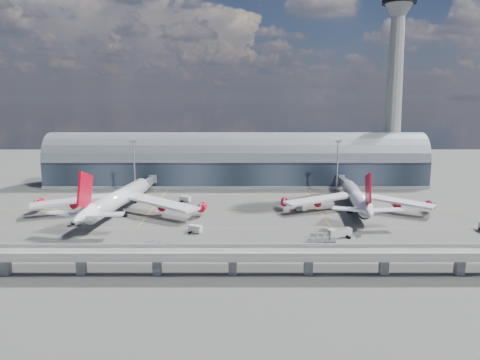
{
  "coord_description": "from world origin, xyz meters",
  "views": [
    {
      "loc": [
        1.85,
        -172.58,
        46.03
      ],
      "look_at": [
        2.0,
        10.0,
        14.0
      ],
      "focal_mm": 35.0,
      "sensor_mm": 36.0,
      "label": 1
    }
  ],
  "objects_px": {
    "cargo_train_1": "(322,240)",
    "control_tower": "(394,88)",
    "floodlight_mast_right": "(337,165)",
    "cargo_train_2": "(325,235)",
    "floodlight_mast_left": "(134,165)",
    "service_truck_0": "(79,219)",
    "service_truck_4": "(299,207)",
    "service_truck_1": "(195,229)",
    "service_truck_2": "(340,233)",
    "cargo_train_0": "(155,245)",
    "service_truck_5": "(185,199)",
    "airliner_left": "(117,199)",
    "airliner_right": "(357,199)"
  },
  "relations": [
    {
      "from": "airliner_left",
      "to": "service_truck_4",
      "type": "relative_size",
      "value": 13.33
    },
    {
      "from": "floodlight_mast_right",
      "to": "cargo_train_1",
      "type": "distance_m",
      "value": 86.0
    },
    {
      "from": "airliner_right",
      "to": "service_truck_4",
      "type": "relative_size",
      "value": 11.66
    },
    {
      "from": "floodlight_mast_left",
      "to": "airliner_right",
      "type": "distance_m",
      "value": 108.3
    },
    {
      "from": "control_tower",
      "to": "service_truck_4",
      "type": "relative_size",
      "value": 18.37
    },
    {
      "from": "airliner_left",
      "to": "service_truck_2",
      "type": "xyz_separation_m",
      "value": [
        82.2,
        -29.64,
        -4.96
      ]
    },
    {
      "from": "cargo_train_1",
      "to": "control_tower",
      "type": "bearing_deg",
      "value": -17.9
    },
    {
      "from": "airliner_left",
      "to": "service_truck_5",
      "type": "height_order",
      "value": "airliner_left"
    },
    {
      "from": "floodlight_mast_right",
      "to": "service_truck_4",
      "type": "bearing_deg",
      "value": -121.62
    },
    {
      "from": "airliner_right",
      "to": "cargo_train_0",
      "type": "xyz_separation_m",
      "value": [
        -74.53,
        -46.66,
        -4.49
      ]
    },
    {
      "from": "airliner_right",
      "to": "service_truck_2",
      "type": "height_order",
      "value": "airliner_right"
    },
    {
      "from": "control_tower",
      "to": "service_truck_2",
      "type": "relative_size",
      "value": 12.12
    },
    {
      "from": "floodlight_mast_left",
      "to": "cargo_train_0",
      "type": "xyz_separation_m",
      "value": [
        25.4,
        -87.59,
        -12.74
      ]
    },
    {
      "from": "service_truck_0",
      "to": "floodlight_mast_right",
      "type": "bearing_deg",
      "value": 12.29
    },
    {
      "from": "service_truck_1",
      "to": "cargo_train_1",
      "type": "relative_size",
      "value": 0.51
    },
    {
      "from": "floodlight_mast_right",
      "to": "floodlight_mast_left",
      "type": "bearing_deg",
      "value": 180.0
    },
    {
      "from": "floodlight_mast_left",
      "to": "service_truck_0",
      "type": "height_order",
      "value": "floodlight_mast_left"
    },
    {
      "from": "service_truck_4",
      "to": "service_truck_5",
      "type": "xyz_separation_m",
      "value": [
        -49.04,
        16.67,
        -0.35
      ]
    },
    {
      "from": "cargo_train_0",
      "to": "service_truck_4",
      "type": "bearing_deg",
      "value": -61.98
    },
    {
      "from": "service_truck_4",
      "to": "service_truck_5",
      "type": "height_order",
      "value": "service_truck_4"
    },
    {
      "from": "service_truck_1",
      "to": "service_truck_2",
      "type": "relative_size",
      "value": 0.6
    },
    {
      "from": "service_truck_2",
      "to": "service_truck_5",
      "type": "relative_size",
      "value": 1.56
    },
    {
      "from": "control_tower",
      "to": "service_truck_5",
      "type": "bearing_deg",
      "value": -155.22
    },
    {
      "from": "cargo_train_0",
      "to": "service_truck_2",
      "type": "bearing_deg",
      "value": -95.55
    },
    {
      "from": "airliner_left",
      "to": "cargo_train_0",
      "type": "distance_m",
      "value": 46.66
    },
    {
      "from": "floodlight_mast_left",
      "to": "service_truck_5",
      "type": "relative_size",
      "value": 4.73
    },
    {
      "from": "floodlight_mast_right",
      "to": "cargo_train_0",
      "type": "height_order",
      "value": "floodlight_mast_right"
    },
    {
      "from": "floodlight_mast_right",
      "to": "airliner_left",
      "type": "bearing_deg",
      "value": -154.13
    },
    {
      "from": "floodlight_mast_right",
      "to": "cargo_train_2",
      "type": "height_order",
      "value": "floodlight_mast_right"
    },
    {
      "from": "control_tower",
      "to": "airliner_right",
      "type": "bearing_deg",
      "value": -116.97
    },
    {
      "from": "floodlight_mast_right",
      "to": "cargo_train_2",
      "type": "relative_size",
      "value": 2.63
    },
    {
      "from": "service_truck_1",
      "to": "cargo_train_2",
      "type": "bearing_deg",
      "value": -71.95
    },
    {
      "from": "airliner_right",
      "to": "service_truck_5",
      "type": "height_order",
      "value": "airliner_right"
    },
    {
      "from": "service_truck_2",
      "to": "cargo_train_1",
      "type": "height_order",
      "value": "service_truck_2"
    },
    {
      "from": "cargo_train_0",
      "to": "cargo_train_1",
      "type": "relative_size",
      "value": 0.78
    },
    {
      "from": "airliner_left",
      "to": "floodlight_mast_left",
      "type": "bearing_deg",
      "value": 100.62
    },
    {
      "from": "airliner_right",
      "to": "cargo_train_1",
      "type": "distance_m",
      "value": 46.79
    },
    {
      "from": "service_truck_5",
      "to": "cargo_train_0",
      "type": "xyz_separation_m",
      "value": [
        -1.94,
        -65.89,
        -0.39
      ]
    },
    {
      "from": "control_tower",
      "to": "service_truck_1",
      "type": "relative_size",
      "value": 20.18
    },
    {
      "from": "service_truck_0",
      "to": "service_truck_2",
      "type": "xyz_separation_m",
      "value": [
        93.71,
        -18.06,
        0.03
      ]
    },
    {
      "from": "cargo_train_2",
      "to": "control_tower",
      "type": "bearing_deg",
      "value": -28.88
    },
    {
      "from": "service_truck_4",
      "to": "service_truck_2",
      "type": "bearing_deg",
      "value": -77.36
    },
    {
      "from": "floodlight_mast_left",
      "to": "cargo_train_2",
      "type": "xyz_separation_m",
      "value": [
        80.3,
        -77.14,
        -12.79
      ]
    },
    {
      "from": "control_tower",
      "to": "service_truck_5",
      "type": "height_order",
      "value": "control_tower"
    },
    {
      "from": "airliner_left",
      "to": "service_truck_1",
      "type": "xyz_separation_m",
      "value": [
        33.26,
        -24.27,
        -5.15
      ]
    },
    {
      "from": "airliner_right",
      "to": "service_truck_5",
      "type": "distance_m",
      "value": 75.21
    },
    {
      "from": "floodlight_mast_right",
      "to": "service_truck_0",
      "type": "relative_size",
      "value": 3.46
    },
    {
      "from": "cargo_train_0",
      "to": "cargo_train_1",
      "type": "height_order",
      "value": "cargo_train_0"
    },
    {
      "from": "service_truck_4",
      "to": "cargo_train_2",
      "type": "relative_size",
      "value": 0.57
    },
    {
      "from": "control_tower",
      "to": "airliner_right",
      "type": "xyz_separation_m",
      "value": [
        -35.07,
        -68.93,
        -46.26
      ]
    }
  ]
}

